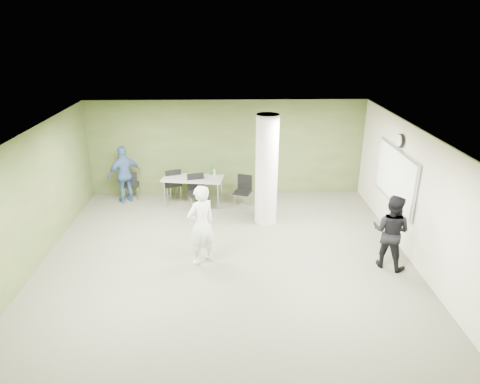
{
  "coord_description": "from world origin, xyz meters",
  "views": [
    {
      "loc": [
        0.07,
        -8.03,
        4.87
      ],
      "look_at": [
        0.31,
        1.0,
        1.22
      ],
      "focal_mm": 32.0,
      "sensor_mm": 36.0,
      "label": 1
    }
  ],
  "objects_px": {
    "chair_back_left": "(131,183)",
    "folding_table": "(194,179)",
    "man_blue": "(125,175)",
    "woman_white": "(201,225)",
    "man_black": "(391,232)"
  },
  "relations": [
    {
      "from": "chair_back_left",
      "to": "folding_table",
      "type": "bearing_deg",
      "value": 160.47
    },
    {
      "from": "folding_table",
      "to": "man_blue",
      "type": "bearing_deg",
      "value": -177.8
    },
    {
      "from": "folding_table",
      "to": "woman_white",
      "type": "xyz_separation_m",
      "value": [
        0.4,
        -3.18,
        0.14
      ]
    },
    {
      "from": "woman_white",
      "to": "man_black",
      "type": "height_order",
      "value": "woman_white"
    },
    {
      "from": "woman_white",
      "to": "man_black",
      "type": "bearing_deg",
      "value": 140.55
    },
    {
      "from": "chair_back_left",
      "to": "woman_white",
      "type": "relative_size",
      "value": 0.49
    },
    {
      "from": "woman_white",
      "to": "man_black",
      "type": "distance_m",
      "value": 3.94
    },
    {
      "from": "folding_table",
      "to": "woman_white",
      "type": "height_order",
      "value": "woman_white"
    },
    {
      "from": "woman_white",
      "to": "man_blue",
      "type": "bearing_deg",
      "value": -91.28
    },
    {
      "from": "chair_back_left",
      "to": "man_black",
      "type": "xyz_separation_m",
      "value": [
        6.18,
        -3.81,
        0.31
      ]
    },
    {
      "from": "chair_back_left",
      "to": "man_blue",
      "type": "distance_m",
      "value": 0.38
    },
    {
      "from": "woman_white",
      "to": "folding_table",
      "type": "bearing_deg",
      "value": -118.81
    },
    {
      "from": "woman_white",
      "to": "man_blue",
      "type": "height_order",
      "value": "woman_white"
    },
    {
      "from": "folding_table",
      "to": "chair_back_left",
      "type": "height_order",
      "value": "folding_table"
    },
    {
      "from": "chair_back_left",
      "to": "woman_white",
      "type": "xyz_separation_m",
      "value": [
        2.25,
        -3.57,
        0.39
      ]
    }
  ]
}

